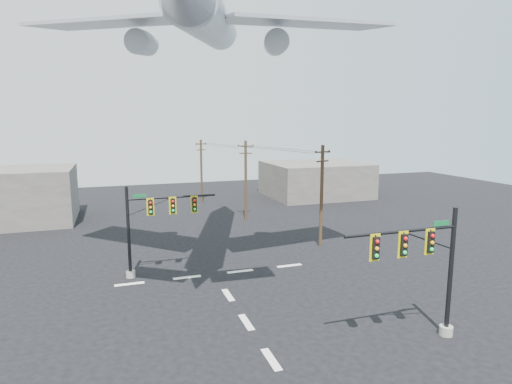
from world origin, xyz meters
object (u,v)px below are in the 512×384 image
object	(u,v)px
signal_mast_near	(427,268)
utility_pole_a	(322,194)
signal_mast_far	(151,225)
utility_pole_b	(246,179)
utility_pole_c	(201,170)
airliner	(209,22)

from	to	relation	value
signal_mast_near	utility_pole_a	size ratio (longest dim) A/B	0.76
signal_mast_far	utility_pole_b	distance (m)	19.01
signal_mast_near	utility_pole_c	xyz separation A→B (m)	(-3.24, 40.87, 0.65)
signal_mast_far	utility_pole_c	bearing A→B (deg)	71.40
signal_mast_near	utility_pole_b	size ratio (longest dim) A/B	0.76
signal_mast_far	utility_pole_c	xyz separation A→B (m)	(9.01, 26.78, 0.76)
signal_mast_near	utility_pole_a	distance (m)	17.14
signal_mast_near	signal_mast_far	size ratio (longest dim) A/B	1.03
signal_mast_near	utility_pole_a	world-z (taller)	utility_pole_a
signal_mast_near	airliner	world-z (taller)	airliner
signal_mast_near	signal_mast_far	distance (m)	18.67
utility_pole_c	utility_pole_a	bearing A→B (deg)	-99.85
utility_pole_a	utility_pole_c	size ratio (longest dim) A/B	1.05
signal_mast_far	utility_pole_c	world-z (taller)	utility_pole_c
signal_mast_far	utility_pole_a	xyz separation A→B (m)	(15.03, 2.80, 0.98)
signal_mast_far	utility_pole_c	distance (m)	28.27
utility_pole_b	signal_mast_far	bearing A→B (deg)	-108.08
signal_mast_near	signal_mast_far	world-z (taller)	signal_mast_near
signal_mast_near	utility_pole_b	xyz separation A→B (m)	(-0.53, 29.02, 0.82)
utility_pole_c	utility_pole_b	bearing A→B (deg)	-101.07
signal_mast_near	utility_pole_b	bearing A→B (deg)	91.05
signal_mast_near	utility_pole_c	distance (m)	41.00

